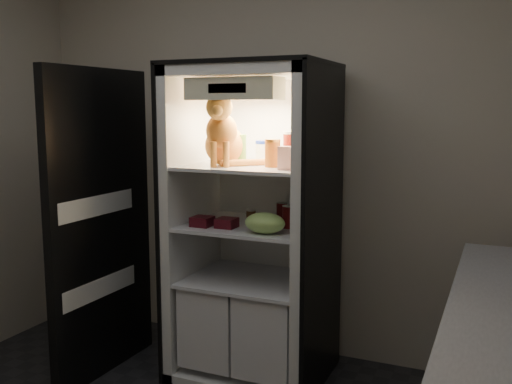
% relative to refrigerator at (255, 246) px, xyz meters
% --- Properties ---
extents(room_shell, '(3.60, 3.60, 3.60)m').
position_rel_refrigerator_xyz_m(room_shell, '(0.00, -1.38, 0.83)').
color(room_shell, white).
rests_on(room_shell, floor).
extents(refrigerator, '(0.90, 0.72, 1.88)m').
position_rel_refrigerator_xyz_m(refrigerator, '(0.00, 0.00, 0.00)').
color(refrigerator, white).
rests_on(refrigerator, floor).
extents(fridge_door, '(0.08, 0.87, 1.85)m').
position_rel_refrigerator_xyz_m(fridge_door, '(-0.85, -0.37, 0.12)').
color(fridge_door, black).
rests_on(fridge_door, floor).
extents(tabby_cat, '(0.40, 0.44, 0.44)m').
position_rel_refrigerator_xyz_m(tabby_cat, '(-0.13, -0.14, 0.66)').
color(tabby_cat, '#BD5618').
rests_on(tabby_cat, refrigerator).
extents(parmesan_shaker, '(0.07, 0.07, 0.18)m').
position_rel_refrigerator_xyz_m(parmesan_shaker, '(-0.07, -0.05, 0.59)').
color(parmesan_shaker, green).
rests_on(parmesan_shaker, refrigerator).
extents(mayo_tub, '(0.10, 0.10, 0.13)m').
position_rel_refrigerator_xyz_m(mayo_tub, '(0.03, 0.07, 0.57)').
color(mayo_tub, white).
rests_on(mayo_tub, refrigerator).
extents(salsa_jar, '(0.09, 0.09, 0.16)m').
position_rel_refrigerator_xyz_m(salsa_jar, '(0.16, -0.12, 0.58)').
color(salsa_jar, maroon).
rests_on(salsa_jar, refrigerator).
extents(pepper_jar, '(0.12, 0.12, 0.20)m').
position_rel_refrigerator_xyz_m(pepper_jar, '(0.24, -0.01, 0.60)').
color(pepper_jar, maroon).
rests_on(pepper_jar, refrigerator).
extents(cream_carton, '(0.07, 0.07, 0.13)m').
position_rel_refrigerator_xyz_m(cream_carton, '(0.28, -0.22, 0.56)').
color(cream_carton, silver).
rests_on(cream_carton, refrigerator).
extents(soda_can_a, '(0.07, 0.07, 0.12)m').
position_rel_refrigerator_xyz_m(soda_can_a, '(0.15, 0.06, 0.21)').
color(soda_can_a, black).
rests_on(soda_can_a, refrigerator).
extents(soda_can_b, '(0.06, 0.06, 0.11)m').
position_rel_refrigerator_xyz_m(soda_can_b, '(0.23, -0.03, 0.21)').
color(soda_can_b, black).
rests_on(soda_can_b, refrigerator).
extents(soda_can_c, '(0.07, 0.07, 0.13)m').
position_rel_refrigerator_xyz_m(soda_can_c, '(0.24, -0.08, 0.21)').
color(soda_can_c, black).
rests_on(soda_can_c, refrigerator).
extents(condiment_jar, '(0.06, 0.06, 0.08)m').
position_rel_refrigerator_xyz_m(condiment_jar, '(-0.02, -0.02, 0.19)').
color(condiment_jar, '#533317').
rests_on(condiment_jar, refrigerator).
extents(grape_bag, '(0.23, 0.17, 0.11)m').
position_rel_refrigerator_xyz_m(grape_bag, '(0.17, -0.26, 0.21)').
color(grape_bag, '#8DC059').
rests_on(grape_bag, refrigerator).
extents(berry_box_left, '(0.11, 0.11, 0.06)m').
position_rel_refrigerator_xyz_m(berry_box_left, '(-0.23, -0.23, 0.18)').
color(berry_box_left, '#500D15').
rests_on(berry_box_left, refrigerator).
extents(berry_box_right, '(0.11, 0.11, 0.05)m').
position_rel_refrigerator_xyz_m(berry_box_right, '(-0.08, -0.21, 0.18)').
color(berry_box_right, '#500D15').
rests_on(berry_box_right, refrigerator).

